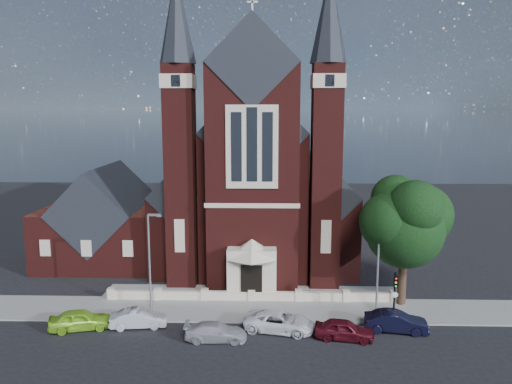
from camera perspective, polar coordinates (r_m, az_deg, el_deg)
ground at (r=51.39m, az=-0.18°, el=-8.85°), size 120.00×120.00×0.00m
pavement_strip at (r=41.56m, az=-0.61°, el=-13.39°), size 60.00×5.00×0.12m
forecourt_paving at (r=45.27m, az=-0.42°, el=-11.43°), size 26.00×3.00×0.14m
forecourt_wall at (r=43.40m, az=-0.51°, el=-12.37°), size 24.00×0.40×0.90m
church at (r=57.28m, az=0.05°, el=1.48°), size 20.01×34.90×29.20m
parish_hall at (r=55.95m, az=-16.73°, el=-3.47°), size 12.00×12.20×10.24m
street_tree at (r=42.04m, az=16.89°, el=-3.57°), size 6.40×6.60×10.70m
street_lamp_left at (r=40.58m, az=-11.97°, el=-7.28°), size 1.16×0.22×8.09m
street_lamp_right at (r=40.43m, az=13.92°, el=-7.41°), size 1.16×0.22×8.09m
traffic_signal at (r=39.82m, az=15.59°, el=-10.81°), size 0.28×0.42×4.00m
car_lime_van at (r=40.22m, az=-19.45°, el=-13.59°), size 4.75×2.85×1.51m
car_silver_a at (r=39.41m, az=-13.28°, el=-13.89°), size 4.32×2.04×1.37m
car_silver_b at (r=36.59m, az=-4.62°, el=-15.64°), size 4.39×1.79×1.27m
car_white_suv at (r=37.86m, az=2.71°, el=-14.58°), size 5.59×3.40×1.45m
car_dark_red at (r=37.15m, az=10.05°, el=-15.22°), size 4.42×2.32×1.44m
car_navy at (r=39.09m, az=15.72°, el=-14.09°), size 4.76×2.24×1.51m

